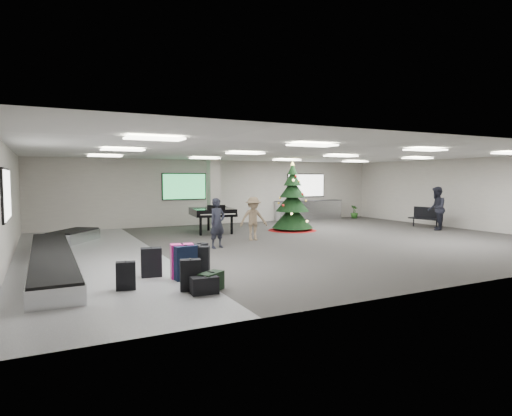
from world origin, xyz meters
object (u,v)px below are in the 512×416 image
grand_piano (212,212)px  potted_plant_left (287,216)px  baggage_carousel (57,253)px  potted_plant_right (354,212)px  bench (427,216)px  traveler_bench (436,208)px  christmas_tree (292,207)px  traveler_b (253,219)px  pink_suitcase (182,261)px  service_counter (309,210)px  traveler_a (217,223)px

grand_piano → potted_plant_left: 5.23m
baggage_carousel → potted_plant_right: size_ratio=12.91×
bench → potted_plant_left: 6.71m
traveler_bench → potted_plant_left: bearing=-89.9°
christmas_tree → traveler_b: bearing=-146.2°
traveler_b → traveler_bench: size_ratio=0.84×
grand_piano → pink_suitcase: bearing=-107.7°
traveler_bench → potted_plant_left: traveler_bench is taller
traveler_bench → traveler_b: bearing=-44.0°
service_counter → traveler_b: 8.35m
christmas_tree → traveler_b: size_ratio=1.90×
christmas_tree → traveler_bench: size_ratio=1.59×
bench → traveler_b: 9.05m
pink_suitcase → christmas_tree: size_ratio=0.27×
christmas_tree → bench: (6.19, -1.86, -0.52)m
bench → grand_piano: bearing=156.4°
baggage_carousel → potted_plant_left: bearing=28.2°
bench → potted_plant_left: (-4.84, 4.65, -0.15)m
pink_suitcase → traveler_a: 4.34m
baggage_carousel → christmas_tree: bearing=17.7°
service_counter → bench: size_ratio=2.61×
pink_suitcase → baggage_carousel: bearing=132.5°
traveler_b → traveler_bench: traveler_bench is taller
baggage_carousel → potted_plant_left: size_ratio=12.79×
baggage_carousel → grand_piano: 7.19m
traveler_a → pink_suitcase: bearing=-140.8°
bench → potted_plant_left: size_ratio=2.04×
christmas_tree → potted_plant_left: size_ratio=4.04×
christmas_tree → pink_suitcase: bearing=-136.6°
baggage_carousel → grand_piano: bearing=32.2°
bench → traveler_bench: (-0.43, -0.91, 0.43)m
christmas_tree → traveler_bench: (5.76, -2.77, -0.08)m
christmas_tree → grand_piano: size_ratio=1.31×
baggage_carousel → grand_piano: size_ratio=4.16×
service_counter → grand_piano: bearing=-156.7°
bench → traveler_bench: size_ratio=0.80×
baggage_carousel → potted_plant_right: potted_plant_right is taller
baggage_carousel → service_counter: bearing=27.7°
service_counter → potted_plant_left: size_ratio=5.34×
bench → traveler_a: 10.96m
traveler_a → traveler_b: traveler_a is taller
service_counter → traveler_a: (-8.03, -6.68, 0.28)m
service_counter → traveler_b: bearing=-137.8°
traveler_b → potted_plant_left: 6.32m
christmas_tree → traveler_bench: christmas_tree is taller
service_counter → traveler_bench: size_ratio=2.10×
traveler_a → traveler_bench: (10.47, 0.21, 0.14)m
christmas_tree → baggage_carousel: bearing=-162.3°
grand_piano → traveler_b: size_ratio=1.45×
potted_plant_right → traveler_b: bearing=-150.2°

